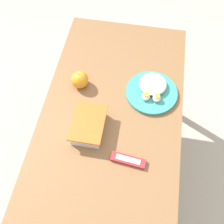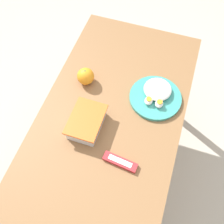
{
  "view_description": "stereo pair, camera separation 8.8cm",
  "coord_description": "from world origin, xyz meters",
  "views": [
    {
      "loc": [
        -0.59,
        -0.11,
        1.78
      ],
      "look_at": [
        -0.0,
        -0.0,
        0.74
      ],
      "focal_mm": 42.0,
      "sensor_mm": 36.0,
      "label": 1
    },
    {
      "loc": [
        -0.57,
        -0.19,
        1.78
      ],
      "look_at": [
        -0.0,
        -0.0,
        0.74
      ],
      "focal_mm": 42.0,
      "sensor_mm": 36.0,
      "label": 2
    }
  ],
  "objects": [
    {
      "name": "table",
      "position": [
        0.0,
        0.0,
        0.61
      ],
      "size": [
        1.23,
        0.66,
        0.71
      ],
      "color": "brown",
      "rests_on": "ground_plane"
    },
    {
      "name": "food_container",
      "position": [
        -0.09,
        0.09,
        0.74
      ],
      "size": [
        0.19,
        0.14,
        0.07
      ],
      "color": "white",
      "rests_on": "table"
    },
    {
      "name": "ground_plane",
      "position": [
        0.0,
        0.0,
        0.0
      ],
      "size": [
        10.0,
        10.0,
        0.0
      ],
      "primitive_type": "plane",
      "color": "#B2A899"
    },
    {
      "name": "rice_plate",
      "position": [
        0.16,
        -0.17,
        0.73
      ],
      "size": [
        0.25,
        0.25,
        0.06
      ],
      "color": "teal",
      "rests_on": "table"
    },
    {
      "name": "candy_bar",
      "position": [
        -0.21,
        -0.11,
        0.72
      ],
      "size": [
        0.06,
        0.15,
        0.02
      ],
      "color": "#B7282D",
      "rests_on": "table"
    },
    {
      "name": "orange_fruit",
      "position": [
        0.14,
        0.18,
        0.75
      ],
      "size": [
        0.08,
        0.08,
        0.08
      ],
      "color": "orange",
      "rests_on": "table"
    }
  ]
}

